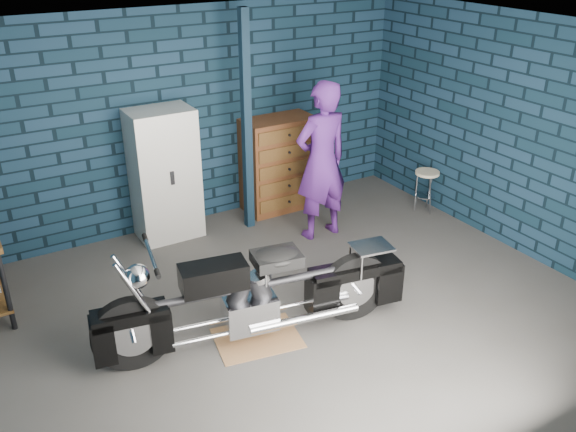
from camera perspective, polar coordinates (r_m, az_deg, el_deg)
name	(u,v)px	position (r m, az deg, el deg)	size (l,w,h in m)	color
ground	(290,312)	(6.20, 0.23, -9.00)	(6.00, 6.00, 0.00)	#464441
room_walls	(261,115)	(5.81, -2.58, 9.41)	(6.02, 5.01, 2.71)	#0E2431
support_post	(247,125)	(7.40, -3.90, 8.52)	(0.10, 0.10, 2.70)	#102333
drip_mat	(257,338)	(5.87, -2.89, -11.33)	(0.78, 0.59, 0.01)	#8F623E
motorcycle	(256,289)	(5.55, -3.01, -6.82)	(2.50, 0.68, 1.10)	black
person	(322,161)	(7.29, 3.15, 5.13)	(0.71, 0.47, 1.95)	#53207A
locker	(165,175)	(7.47, -11.46, 3.79)	(0.75, 0.54, 1.61)	silver
tool_chest	(279,164)	(8.14, -0.84, 4.85)	(0.95, 0.53, 1.26)	brown
shop_stool	(425,192)	(8.36, 12.73, 2.25)	(0.32, 0.32, 0.58)	beige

